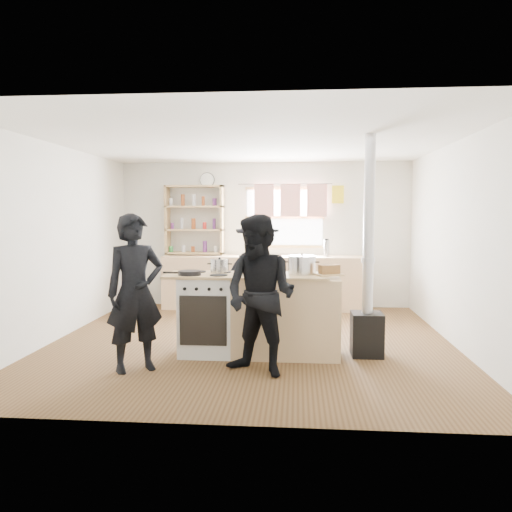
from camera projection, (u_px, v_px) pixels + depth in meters
name	position (u px, v px, depth m)	size (l,w,h in m)	color
ground	(251.00, 342.00, 6.31)	(5.00, 5.00, 0.01)	brown
back_counter	(263.00, 282.00, 8.47)	(3.40, 0.55, 0.90)	#D9B082
shelving_unit	(195.00, 220.00, 8.60)	(1.00, 0.28, 1.20)	tan
thermos	(327.00, 248.00, 8.34)	(0.10, 0.10, 0.28)	silver
cooking_island	(259.00, 314.00, 5.71)	(1.97, 0.64, 0.93)	white
skillet_greens	(190.00, 273.00, 5.59)	(0.27, 0.27, 0.05)	black
roast_tray	(251.00, 271.00, 5.66)	(0.35, 0.31, 0.06)	silver
stockpot_stove	(220.00, 266.00, 5.84)	(0.22, 0.22, 0.18)	#BBBBBE
stockpot_counter	(302.00, 265.00, 5.67)	(0.32, 0.32, 0.24)	silver
bread_board	(329.00, 271.00, 5.55)	(0.33, 0.29, 0.12)	tan
flue_heater	(367.00, 299.00, 5.65)	(0.35, 0.35, 2.50)	black
person_near_left	(135.00, 293.00, 5.10)	(0.59, 0.39, 1.62)	black
person_near_right	(260.00, 295.00, 4.97)	(0.78, 0.61, 1.61)	black
person_far	(257.00, 275.00, 6.68)	(1.03, 0.59, 1.59)	black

